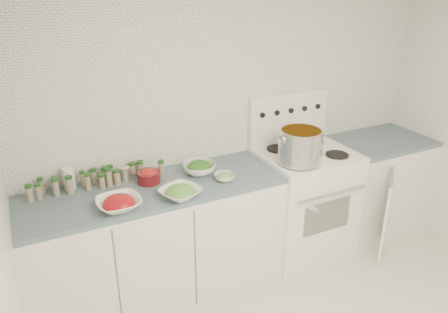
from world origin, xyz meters
TOP-DOWN VIEW (x-y plane):
  - room_walls at (0.00, 0.00)m, footprint 3.54×3.04m
  - counter_left at (-0.82, 1.19)m, footprint 1.85×0.62m
  - stove at (0.48, 1.19)m, footprint 0.76×0.70m
  - counter_right at (1.30, 1.19)m, footprint 0.89×0.90m
  - stock_pot at (0.30, 1.03)m, footprint 0.36×0.34m
  - bowl_tomato at (-1.11, 1.01)m, footprint 0.29×0.29m
  - bowl_snowpea at (-0.71, 0.97)m, footprint 0.34×0.34m
  - bowl_broccoli at (-0.44, 1.27)m, footprint 0.31×0.31m
  - bowl_zucchini at (-0.32, 1.07)m, footprint 0.16×0.16m
  - bowl_pepper at (-0.83, 1.28)m, footprint 0.17×0.17m
  - salt_canister at (-1.35, 1.43)m, footprint 0.11×0.11m
  - tin_can at (-0.97, 1.40)m, footprint 0.09×0.09m
  - spice_cluster at (-1.20, 1.39)m, footprint 0.95×0.16m

SIDE VIEW (x-z plane):
  - counter_right at x=1.30m, z-range 0.00..0.90m
  - counter_left at x=-0.82m, z-range 0.00..0.90m
  - stove at x=0.48m, z-range -0.18..1.18m
  - bowl_zucchini at x=-0.32m, z-range 0.90..0.96m
  - bowl_snowpea at x=-0.71m, z-range 0.89..0.98m
  - bowl_tomato at x=-1.11m, z-range 0.89..0.99m
  - bowl_broccoli at x=-0.44m, z-range 0.90..1.00m
  - tin_can at x=-0.97m, z-range 0.90..1.00m
  - bowl_pepper at x=-0.83m, z-range 0.90..1.00m
  - spice_cluster at x=-1.20m, z-range 0.89..1.03m
  - salt_canister at x=-1.35m, z-range 0.90..1.06m
  - stock_pot at x=0.30m, z-range 0.96..1.21m
  - room_walls at x=0.00m, z-range 0.30..2.82m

